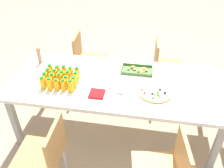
{
  "coord_description": "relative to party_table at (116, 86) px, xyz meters",
  "views": [
    {
      "loc": [
        0.3,
        -2.05,
        2.24
      ],
      "look_at": [
        -0.03,
        -0.07,
        0.76
      ],
      "focal_mm": 38.43,
      "sensor_mm": 36.0,
      "label": 1
    }
  ],
  "objects": [
    {
      "name": "juice_bottle_16",
      "position": [
        -0.64,
        -0.0,
        0.12
      ],
      "size": [
        0.06,
        0.06,
        0.13
      ],
      "color": "#F9AC14",
      "rests_on": "party_table"
    },
    {
      "name": "juice_bottle_2",
      "position": [
        -0.57,
        -0.24,
        0.12
      ],
      "size": [
        0.06,
        0.06,
        0.13
      ],
      "color": "#FAAC14",
      "rests_on": "party_table"
    },
    {
      "name": "juice_bottle_13",
      "position": [
        -0.5,
        -0.09,
        0.13
      ],
      "size": [
        0.06,
        0.06,
        0.14
      ],
      "color": "#F9AD14",
      "rests_on": "party_table"
    },
    {
      "name": "juice_bottle_9",
      "position": [
        -0.41,
        -0.16,
        0.12
      ],
      "size": [
        0.06,
        0.06,
        0.13
      ],
      "color": "#FAAE14",
      "rests_on": "party_table"
    },
    {
      "name": "juice_bottle_14",
      "position": [
        -0.41,
        -0.09,
        0.12
      ],
      "size": [
        0.06,
        0.06,
        0.14
      ],
      "color": "#F9AD14",
      "rests_on": "party_table"
    },
    {
      "name": "juice_bottle_4",
      "position": [
        -0.42,
        -0.23,
        0.12
      ],
      "size": [
        0.06,
        0.06,
        0.14
      ],
      "color": "#F9AD14",
      "rests_on": "party_table"
    },
    {
      "name": "ground_plane",
      "position": [
        0.0,
        0.0,
        -0.68
      ],
      "size": [
        12.0,
        12.0,
        0.0
      ],
      "primitive_type": "plane",
      "color": "tan"
    },
    {
      "name": "juice_bottle_19",
      "position": [
        -0.42,
        -0.0,
        0.12
      ],
      "size": [
        0.05,
        0.05,
        0.14
      ],
      "color": "#F9AF14",
      "rests_on": "party_table"
    },
    {
      "name": "juice_bottle_18",
      "position": [
        -0.49,
        -0.01,
        0.12
      ],
      "size": [
        0.06,
        0.06,
        0.14
      ],
      "color": "#F9AE14",
      "rests_on": "party_table"
    },
    {
      "name": "juice_bottle_3",
      "position": [
        -0.5,
        -0.23,
        0.12
      ],
      "size": [
        0.05,
        0.05,
        0.13
      ],
      "color": "#FAAC14",
      "rests_on": "party_table"
    },
    {
      "name": "chair_far_right",
      "position": [
        0.54,
        0.87,
        -0.18
      ],
      "size": [
        0.42,
        0.42,
        0.83
      ],
      "rotation": [
        0.0,
        0.0,
        -1.53
      ],
      "color": "#B7844C",
      "rests_on": "ground_plane"
    },
    {
      "name": "juice_bottle_6",
      "position": [
        -0.64,
        -0.16,
        0.13
      ],
      "size": [
        0.06,
        0.06,
        0.14
      ],
      "color": "#FAAD14",
      "rests_on": "party_table"
    },
    {
      "name": "juice_bottle_17",
      "position": [
        -0.57,
        -0.0,
        0.13
      ],
      "size": [
        0.05,
        0.05,
        0.15
      ],
      "color": "#F9AE14",
      "rests_on": "party_table"
    },
    {
      "name": "cardboard_tube",
      "position": [
        -0.95,
        0.24,
        0.16
      ],
      "size": [
        0.04,
        0.04,
        0.2
      ],
      "primitive_type": "cylinder",
      "color": "#9E7A56",
      "rests_on": "party_table"
    },
    {
      "name": "juice_bottle_5",
      "position": [
        -0.72,
        -0.15,
        0.12
      ],
      "size": [
        0.06,
        0.06,
        0.14
      ],
      "color": "#F9AF14",
      "rests_on": "party_table"
    },
    {
      "name": "chair_far_left",
      "position": [
        -0.57,
        0.86,
        -0.18
      ],
      "size": [
        0.42,
        0.42,
        0.83
      ],
      "rotation": [
        0.0,
        0.0,
        -1.53
      ],
      "color": "#B7844C",
      "rests_on": "ground_plane"
    },
    {
      "name": "chair_near_left",
      "position": [
        -0.5,
        -0.83,
        -0.18
      ],
      "size": [
        0.41,
        0.41,
        0.83
      ],
      "rotation": [
        0.0,
        0.0,
        1.59
      ],
      "color": "#B7844C",
      "rests_on": "ground_plane"
    },
    {
      "name": "juice_bottle_8",
      "position": [
        -0.49,
        -0.16,
        0.12
      ],
      "size": [
        0.06,
        0.06,
        0.13
      ],
      "color": "#F9AE14",
      "rests_on": "party_table"
    },
    {
      "name": "party_table",
      "position": [
        0.0,
        0.0,
        0.0
      ],
      "size": [
        2.25,
        0.96,
        0.74
      ],
      "color": "white",
      "rests_on": "ground_plane"
    },
    {
      "name": "juice_bottle_1",
      "position": [
        -0.64,
        -0.24,
        0.12
      ],
      "size": [
        0.06,
        0.06,
        0.14
      ],
      "color": "#F9AF14",
      "rests_on": "party_table"
    },
    {
      "name": "juice_bottle_10",
      "position": [
        -0.72,
        -0.08,
        0.13
      ],
      "size": [
        0.06,
        0.06,
        0.14
      ],
      "color": "#F8AB14",
      "rests_on": "party_table"
    },
    {
      "name": "juice_bottle_15",
      "position": [
        -0.72,
        -0.01,
        0.13
      ],
      "size": [
        0.06,
        0.06,
        0.15
      ],
      "color": "#F9AC14",
      "rests_on": "party_table"
    },
    {
      "name": "juice_bottle_11",
      "position": [
        -0.64,
        -0.09,
        0.13
      ],
      "size": [
        0.06,
        0.06,
        0.14
      ],
      "color": "#FAAD14",
      "rests_on": "party_table"
    },
    {
      "name": "fruit_pizza",
      "position": [
        0.41,
        -0.12,
        0.07
      ],
      "size": [
        0.35,
        0.35,
        0.05
      ],
      "color": "tan",
      "rests_on": "party_table"
    },
    {
      "name": "juice_bottle_12",
      "position": [
        -0.57,
        -0.08,
        0.12
      ],
      "size": [
        0.06,
        0.06,
        0.13
      ],
      "color": "#FAAD14",
      "rests_on": "party_table"
    },
    {
      "name": "plate_stack",
      "position": [
        0.07,
        -0.12,
        0.07
      ],
      "size": [
        0.18,
        0.18,
        0.02
      ],
      "color": "silver",
      "rests_on": "party_table"
    },
    {
      "name": "snack_tray",
      "position": [
        0.21,
        0.24,
        0.07
      ],
      "size": [
        0.35,
        0.2,
        0.04
      ],
      "color": "#477238",
      "rests_on": "party_table"
    },
    {
      "name": "juice_bottle_0",
      "position": [
        -0.72,
        -0.23,
        0.12
      ],
      "size": [
        0.06,
        0.06,
        0.14
      ],
      "color": "#F9AF14",
      "rests_on": "party_table"
    },
    {
      "name": "napkin_stack",
      "position": [
        -0.16,
        -0.24,
        0.07
      ],
      "size": [
        0.15,
        0.15,
        0.02
      ],
      "primitive_type": "cube",
      "color": "red",
      "rests_on": "party_table"
    },
    {
      "name": "juice_bottle_7",
      "position": [
        -0.56,
        -0.16,
        0.13
      ],
      "size": [
        0.06,
        0.06,
        0.15
      ],
      "color": "#FAAE14",
      "rests_on": "party_table"
    }
  ]
}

